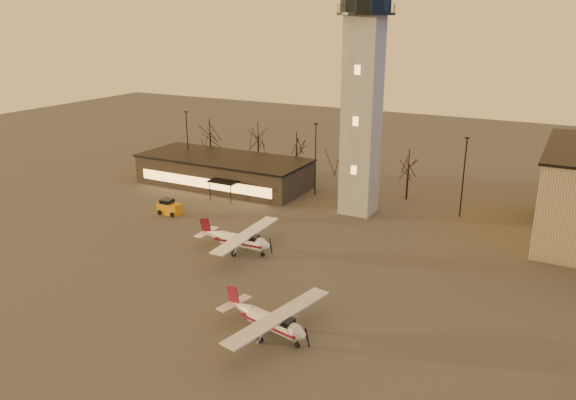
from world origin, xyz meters
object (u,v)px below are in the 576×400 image
at_px(terminal, 224,171).
at_px(service_cart, 170,208).
at_px(cessna_rear, 244,243).
at_px(control_tower, 363,83).
at_px(cessna_front, 275,326).

distance_m(terminal, service_cart, 14.10).
xyz_separation_m(terminal, cessna_rear, (16.13, -20.14, -1.06)).
xyz_separation_m(control_tower, terminal, (-21.99, 1.98, -14.17)).
xyz_separation_m(cessna_front, service_cart, (-26.05, 19.14, -0.33)).
xyz_separation_m(terminal, cessna_front, (27.21, -33.12, -1.11)).
bearing_deg(cessna_rear, cessna_front, -51.13).
relative_size(control_tower, cessna_front, 2.93).
bearing_deg(control_tower, cessna_front, -80.50).
relative_size(terminal, cessna_front, 2.28).
bearing_deg(cessna_rear, control_tower, 70.49).
bearing_deg(cessna_front, terminal, 141.20).
relative_size(cessna_front, service_cart, 3.70).
distance_m(cessna_front, cessna_rear, 17.06).
bearing_deg(control_tower, cessna_rear, -107.90).
relative_size(control_tower, cessna_rear, 2.81).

